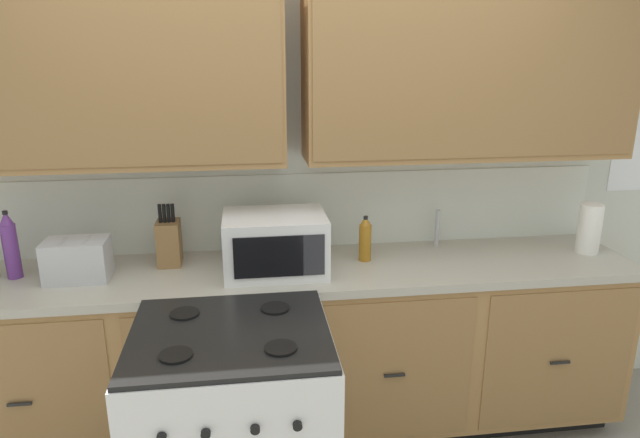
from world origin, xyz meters
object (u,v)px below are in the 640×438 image
stove_range (235,437)px  bottle_amber (365,239)px  microwave (275,243)px  paper_towel_roll (589,229)px  toaster (77,260)px  knife_block (169,242)px  bottle_violet (10,246)px

stove_range → bottle_amber: bottle_amber is taller
microwave → bottle_amber: microwave is taller
bottle_amber → paper_towel_roll: bearing=-2.1°
bottle_amber → microwave: bearing=-169.6°
microwave → toaster: size_ratio=1.71×
knife_block → bottle_amber: bearing=-4.5°
knife_block → bottle_amber: 0.97m
knife_block → paper_towel_roll: knife_block is taller
bottle_violet → knife_block: bearing=6.2°
toaster → bottle_amber: size_ratio=1.21×
microwave → bottle_amber: 0.46m
stove_range → toaster: bearing=138.6°
toaster → bottle_amber: (1.36, 0.06, 0.02)m
stove_range → bottle_violet: bearing=145.8°
microwave → bottle_amber: size_ratio=2.08×
toaster → bottle_amber: bearing=2.6°
toaster → stove_range: bearing=-41.4°
knife_block → toaster: bearing=-160.8°
stove_range → microwave: microwave is taller
bottle_amber → toaster: bearing=-177.4°
stove_range → bottle_amber: bearing=45.7°
toaster → bottle_violet: 0.32m
stove_range → bottle_violet: 1.36m
toaster → bottle_amber: 1.36m
knife_block → paper_towel_roll: size_ratio=1.19×
stove_range → microwave: 0.87m
toaster → bottle_violet: bearing=168.3°
toaster → knife_block: (0.40, 0.14, 0.02)m
microwave → paper_towel_roll: bearing=1.4°
bottle_violet → stove_range: bearing=-34.2°
paper_towel_roll → bottle_violet: bearing=179.1°
toaster → knife_block: knife_block is taller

